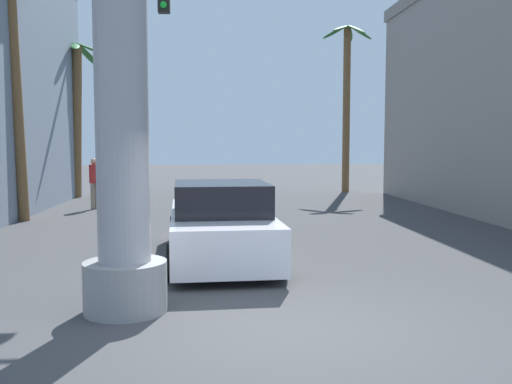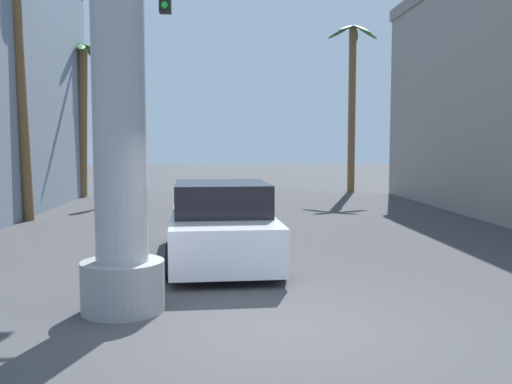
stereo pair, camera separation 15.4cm
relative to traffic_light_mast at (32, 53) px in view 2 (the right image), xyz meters
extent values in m
plane|color=#424244|center=(4.42, 4.79, -4.13)|extent=(90.95, 90.95, 0.00)
cylinder|color=gray|center=(2.40, -4.15, -3.78)|extent=(1.14, 1.14, 0.70)
sphere|color=green|center=(2.68, -0.12, 0.96)|extent=(0.14, 0.14, 0.14)
cylinder|color=black|center=(2.79, 1.12, -3.81)|extent=(0.25, 0.65, 0.64)
cylinder|color=black|center=(4.59, 1.21, -3.81)|extent=(0.25, 0.65, 0.64)
cylinder|color=black|center=(2.95, -2.48, -3.81)|extent=(0.25, 0.65, 0.64)
cylinder|color=black|center=(4.76, -2.40, -3.81)|extent=(0.25, 0.65, 0.64)
cube|color=silver|center=(3.77, -0.64, -3.57)|extent=(2.14, 5.24, 0.80)
cube|color=black|center=(3.79, -1.02, -2.87)|extent=(1.85, 2.25, 0.60)
cylinder|color=brown|center=(10.10, 14.65, -0.29)|extent=(0.35, 0.35, 7.68)
ellipsoid|color=#2E772D|center=(10.71, 14.62, 3.35)|extent=(1.13, 0.43, 0.75)
ellipsoid|color=#2A642D|center=(10.30, 15.24, 3.36)|extent=(0.72, 1.19, 0.70)
ellipsoid|color=#25642D|center=(9.54, 14.92, 3.39)|extent=(1.21, 0.83, 0.62)
ellipsoid|color=#2B6A2D|center=(9.66, 14.22, 3.43)|extent=(1.11, 1.11, 0.49)
ellipsoid|color=#2D662D|center=(10.39, 14.11, 3.39)|extent=(0.88, 1.20, 0.63)
cylinder|color=brown|center=(-2.00, 5.35, -0.34)|extent=(0.45, 0.57, 7.60)
cylinder|color=brown|center=(-1.98, 12.95, -0.94)|extent=(0.60, 0.45, 6.40)
ellipsoid|color=#2F732D|center=(-1.10, 12.90, 2.06)|extent=(1.71, 0.62, 0.75)
ellipsoid|color=#296B2D|center=(-1.62, 13.84, 2.01)|extent=(0.97, 1.63, 0.91)
ellipsoid|color=#27712D|center=(-2.65, 13.59, 1.99)|extent=(1.46, 1.28, 0.96)
ellipsoid|color=#216F2D|center=(-2.62, 12.45, 1.99)|extent=(1.42, 1.33, 0.97)
ellipsoid|color=#23682D|center=(-1.79, 12.18, 2.12)|extent=(0.70, 1.76, 0.57)
cylinder|color=gray|center=(-0.38, 8.50, -3.67)|extent=(0.14, 0.14, 0.92)
cylinder|color=gray|center=(-0.48, 8.32, -3.67)|extent=(0.14, 0.14, 0.92)
cylinder|color=#B22626|center=(-0.43, 8.41, -2.89)|extent=(0.46, 0.46, 0.65)
sphere|color=tan|center=(-0.43, 8.41, -2.45)|extent=(0.22, 0.22, 0.22)
camera|label=1|loc=(3.53, -11.96, -1.82)|focal=40.00mm
camera|label=2|loc=(3.68, -11.97, -1.82)|focal=40.00mm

